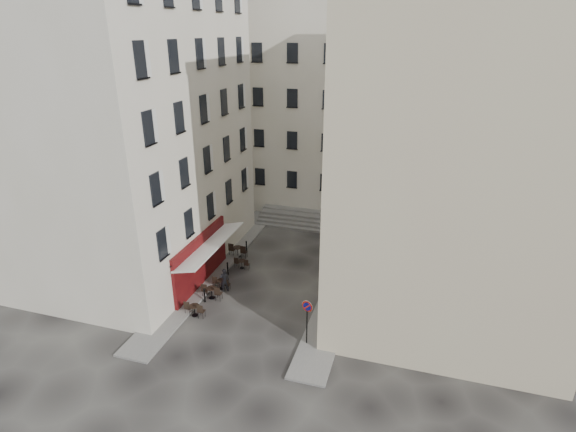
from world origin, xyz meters
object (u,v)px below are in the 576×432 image
at_px(bistro_table_b, 212,292).
at_px(pedestrian, 225,280).
at_px(bistro_table_a, 195,309).
at_px(no_parking_sign, 307,314).

relative_size(bistro_table_b, pedestrian, 0.83).
xyz_separation_m(bistro_table_a, pedestrian, (0.57, 3.03, 0.35)).
height_order(bistro_table_a, pedestrian, pedestrian).
bearing_deg(bistro_table_a, bistro_table_b, 85.98).
bearing_deg(no_parking_sign, bistro_table_b, 177.41).
height_order(no_parking_sign, bistro_table_b, no_parking_sign).
height_order(no_parking_sign, pedestrian, no_parking_sign).
height_order(bistro_table_b, pedestrian, pedestrian).
bearing_deg(bistro_table_b, bistro_table_a, -94.02).
distance_m(no_parking_sign, pedestrian, 7.49).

